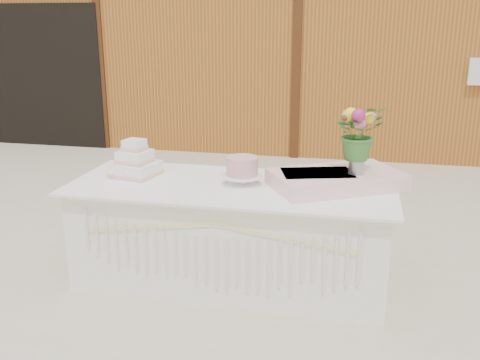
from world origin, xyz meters
name	(u,v)px	position (x,y,z in m)	size (l,w,h in m)	color
ground	(232,279)	(0.00, 0.00, 0.00)	(80.00, 80.00, 0.00)	beige
barn	(310,37)	(-0.01, 5.99, 1.68)	(12.60, 4.60, 3.30)	#9F6021
cake_table	(231,233)	(0.00, 0.00, 0.39)	(2.40, 1.00, 0.77)	white
wedding_cake	(135,163)	(-0.79, 0.08, 0.87)	(0.37, 0.37, 0.29)	white
pink_cake_stand	(242,169)	(0.08, 0.01, 0.89)	(0.30, 0.30, 0.21)	white
satin_runner	(336,179)	(0.76, 0.11, 0.83)	(0.91, 0.53, 0.12)	beige
flower_vase	(356,163)	(0.90, 0.09, 0.96)	(0.11, 0.11, 0.15)	#A6A7AB
bouquet	(359,126)	(0.90, 0.09, 1.23)	(0.35, 0.30, 0.39)	#376B2B
loose_flowers	(118,171)	(-0.96, 0.13, 0.78)	(0.12, 0.29, 0.02)	pink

